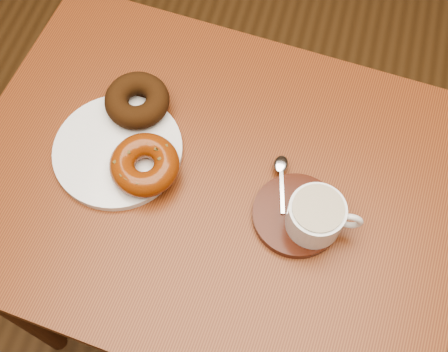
% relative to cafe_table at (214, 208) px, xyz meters
% --- Properties ---
extents(cafe_table, '(0.88, 0.69, 0.78)m').
position_rel_cafe_table_xyz_m(cafe_table, '(0.00, 0.00, 0.00)').
color(cafe_table, brown).
rests_on(cafe_table, ground).
extents(donut_plate, '(0.30, 0.30, 0.01)m').
position_rel_cafe_table_xyz_m(donut_plate, '(-0.17, 0.01, 0.13)').
color(donut_plate, white).
rests_on(donut_plate, cafe_table).
extents(donut_cinnamon, '(0.13, 0.13, 0.04)m').
position_rel_cafe_table_xyz_m(donut_cinnamon, '(-0.16, 0.09, 0.16)').
color(donut_cinnamon, '#331A0A').
rests_on(donut_cinnamon, donut_plate).
extents(donut_caramel, '(0.14, 0.14, 0.04)m').
position_rel_cafe_table_xyz_m(donut_caramel, '(-0.11, -0.02, 0.16)').
color(donut_caramel, '#7D340D').
rests_on(donut_caramel, donut_plate).
extents(saucer, '(0.17, 0.17, 0.02)m').
position_rel_cafe_table_xyz_m(saucer, '(0.15, -0.03, 0.13)').
color(saucer, '#381207').
rests_on(saucer, cafe_table).
extents(coffee_cup, '(0.12, 0.09, 0.06)m').
position_rel_cafe_table_xyz_m(coffee_cup, '(0.18, -0.04, 0.17)').
color(coffee_cup, white).
rests_on(coffee_cup, saucer).
extents(teaspoon, '(0.04, 0.10, 0.01)m').
position_rel_cafe_table_xyz_m(teaspoon, '(0.11, 0.04, 0.14)').
color(teaspoon, silver).
rests_on(teaspoon, saucer).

